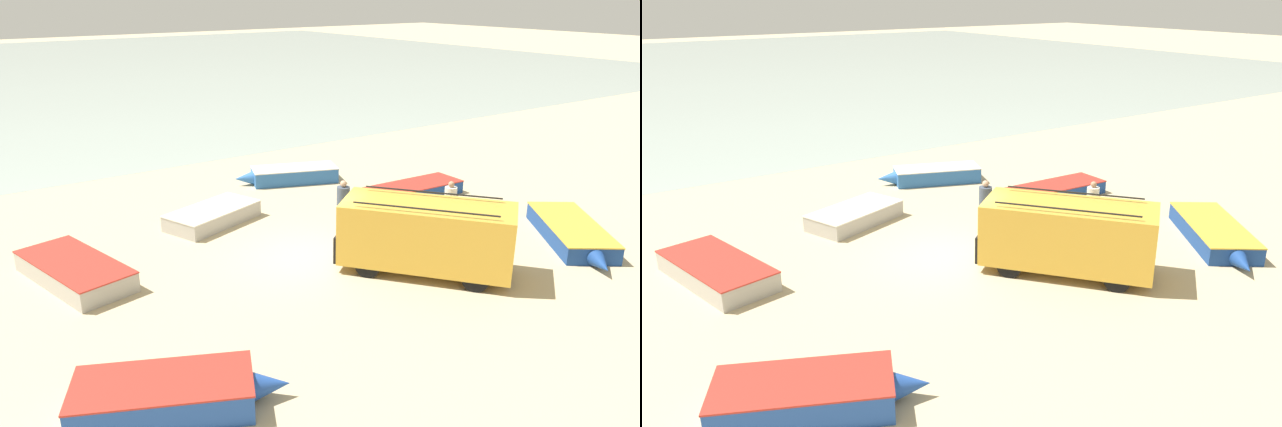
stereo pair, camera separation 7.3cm
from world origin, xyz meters
TOP-DOWN VIEW (x-y plane):
  - ground_plane at (0.00, 0.00)m, footprint 200.00×200.00m
  - sea_water at (0.00, 52.00)m, footprint 120.00×80.00m
  - parked_van at (2.19, -2.71)m, footprint 4.50×5.04m
  - fishing_rowboat_0 at (-6.32, 2.54)m, footprint 2.54×4.90m
  - fishing_rowboat_1 at (7.72, -3.79)m, footprint 3.90×4.77m
  - fishing_rowboat_2 at (3.76, 7.01)m, footprint 4.38×2.55m
  - fishing_rowboat_3 at (-1.02, 4.41)m, footprint 4.10×2.65m
  - fishing_rowboat_4 at (-6.26, -4.52)m, footprint 4.27×2.91m
  - fishing_rowboat_5 at (6.35, 2.60)m, footprint 5.35×1.64m
  - fisherman_0 at (2.34, 1.41)m, footprint 0.45×0.45m
  - fisherman_1 at (5.50, -0.49)m, footprint 0.42×0.42m

SIDE VIEW (x-z plane):
  - ground_plane at x=0.00m, z-range 0.00..0.00m
  - sea_water at x=0.00m, z-range 0.00..0.01m
  - fishing_rowboat_5 at x=6.35m, z-range 0.00..0.51m
  - fishing_rowboat_3 at x=-1.02m, z-range 0.00..0.57m
  - fishing_rowboat_1 at x=7.72m, z-range 0.00..0.59m
  - fishing_rowboat_0 at x=-6.32m, z-range 0.00..0.60m
  - fishing_rowboat_2 at x=3.76m, z-range 0.00..0.64m
  - fishing_rowboat_4 at x=-6.26m, z-range 0.00..0.66m
  - fisherman_1 at x=5.50m, z-range 0.16..1.75m
  - fisherman_0 at x=2.34m, z-range 0.17..1.86m
  - parked_van at x=2.19m, z-range 0.04..2.24m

